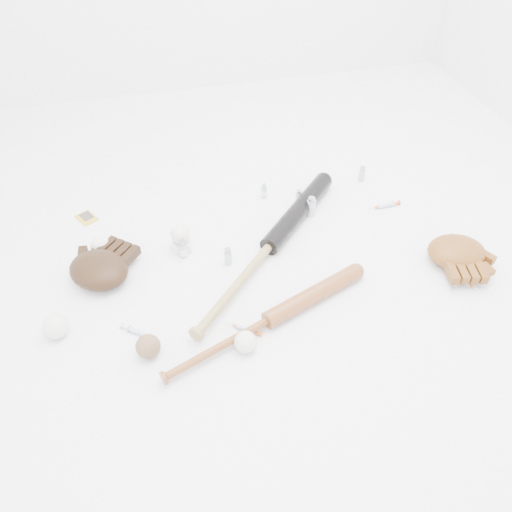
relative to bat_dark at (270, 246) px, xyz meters
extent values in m
plane|color=white|center=(-0.06, -0.07, -0.04)|extent=(3.00, 3.00, 0.00)
cube|color=gold|center=(-0.66, 0.37, -0.03)|extent=(0.10, 0.10, 0.00)
cube|color=white|center=(-0.31, 0.10, -0.02)|extent=(0.07, 0.07, 0.04)
sphere|color=white|center=(-0.31, 0.10, 0.04)|extent=(0.07, 0.07, 0.07)
sphere|color=white|center=(-0.75, -0.20, 0.00)|extent=(0.08, 0.08, 0.08)
sphere|color=white|center=(-0.60, 0.15, 0.00)|extent=(0.08, 0.08, 0.08)
sphere|color=white|center=(-0.19, -0.40, 0.00)|extent=(0.07, 0.07, 0.07)
sphere|color=brown|center=(-0.48, -0.35, 0.00)|extent=(0.08, 0.08, 0.08)
cylinder|color=#A9B1B9|center=(0.19, 0.26, 0.00)|extent=(0.02, 0.02, 0.06)
cylinder|color=#A9B1B9|center=(0.51, 0.35, 0.00)|extent=(0.03, 0.03, 0.07)
cylinder|color=#A9B1B9|center=(-0.16, -0.02, 0.00)|extent=(0.03, 0.03, 0.07)
cylinder|color=#A9B1B9|center=(0.22, 0.18, 0.01)|extent=(0.04, 0.04, 0.08)
cylinder|color=#A9B1B9|center=(-0.31, 0.06, 0.00)|extent=(0.03, 0.03, 0.08)
cylinder|color=#A9B1B9|center=(0.07, 0.34, 0.00)|extent=(0.02, 0.02, 0.06)
camera|label=1|loc=(-0.38, -1.30, 1.24)|focal=35.00mm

